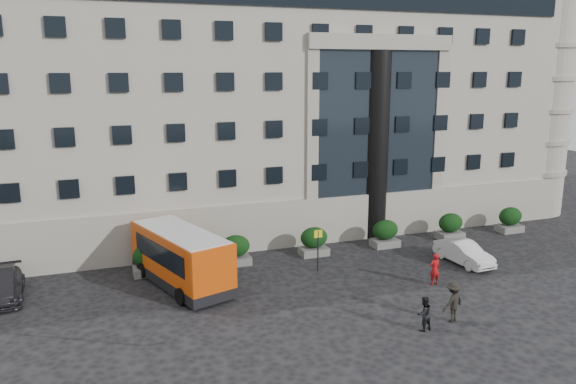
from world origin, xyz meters
name	(u,v)px	position (x,y,z in m)	size (l,w,h in m)	color
ground	(253,319)	(0.00, 0.00, 0.00)	(120.00, 120.00, 0.00)	black
civic_building	(246,102)	(6.00, 22.00, 9.00)	(44.00, 24.00, 18.00)	#9E988C
entrance_column	(375,146)	(12.00, 10.30, 6.50)	(1.80, 1.80, 13.00)	black
hedge_a	(149,259)	(-4.00, 7.80, 0.93)	(1.80, 1.26, 1.84)	#5B5B59
hedge_b	(235,250)	(1.20, 7.80, 0.93)	(1.80, 1.26, 1.84)	#5B5B59
hedge_c	(314,241)	(6.40, 7.80, 0.93)	(1.80, 1.26, 1.84)	#5B5B59
hedge_d	(385,233)	(11.60, 7.80, 0.93)	(1.80, 1.26, 1.84)	#5B5B59
hedge_e	(450,226)	(16.80, 7.80, 0.93)	(1.80, 1.26, 1.84)	#5B5B59
hedge_f	(510,219)	(22.00, 7.80, 0.93)	(1.80, 1.26, 1.84)	#5B5B59
bus_stop_sign	(318,243)	(5.50, 5.00, 1.73)	(0.50, 0.08, 2.52)	#262628
minibus	(181,256)	(-2.47, 5.52, 1.72)	(4.79, 7.93, 3.13)	#C74209
parked_car_c	(4,286)	(-11.50, 6.83, 0.66)	(1.86, 4.57, 1.33)	black
white_taxi	(464,253)	(14.49, 3.18, 0.69)	(1.46, 4.19, 1.38)	silver
pedestrian_a	(435,269)	(10.77, 0.82, 0.91)	(0.66, 0.43, 1.82)	maroon
pedestrian_b	(424,314)	(7.07, -3.78, 0.82)	(0.80, 0.62, 1.65)	black
pedestrian_c	(453,302)	(8.91, -3.40, 0.98)	(1.27, 0.73, 1.96)	black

